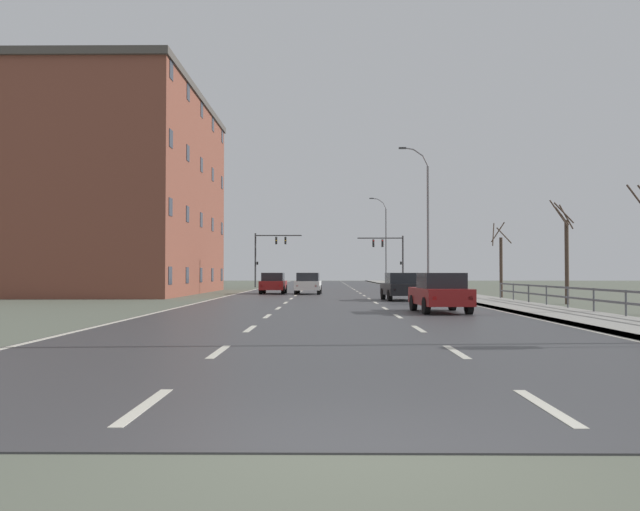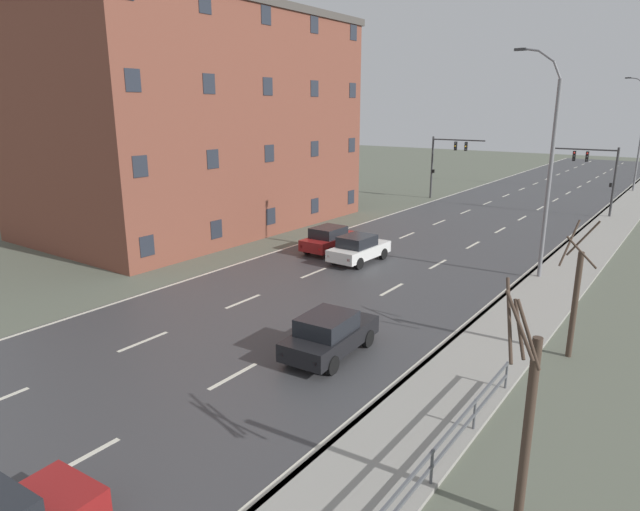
% 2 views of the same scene
% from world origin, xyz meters
% --- Properties ---
extents(ground_plane, '(160.00, 160.00, 0.12)m').
position_xyz_m(ground_plane, '(0.00, 48.00, -0.06)').
color(ground_plane, '#5B6051').
extents(road_asphalt_strip, '(14.00, 120.00, 0.03)m').
position_xyz_m(road_asphalt_strip, '(0.00, 60.00, 0.01)').
color(road_asphalt_strip, '#3D3D3F').
rests_on(road_asphalt_strip, ground).
extents(sidewalk_right, '(3.00, 120.00, 0.12)m').
position_xyz_m(sidewalk_right, '(8.43, 60.00, 0.06)').
color(sidewalk_right, gray).
rests_on(sidewalk_right, ground).
extents(street_lamp_midground, '(2.35, 0.24, 11.29)m').
position_xyz_m(street_lamp_midground, '(7.47, 45.83, 5.54)').
color(street_lamp_midground, slate).
rests_on(street_lamp_midground, ground).
extents(street_lamp_distant, '(2.29, 0.24, 11.46)m').
position_xyz_m(street_lamp_distant, '(7.48, 82.48, 5.63)').
color(street_lamp_distant, slate).
rests_on(street_lamp_distant, ground).
extents(traffic_signal_right, '(4.91, 0.36, 5.51)m').
position_xyz_m(traffic_signal_right, '(6.65, 65.69, 3.81)').
color(traffic_signal_right, '#38383A').
rests_on(traffic_signal_right, ground).
extents(traffic_signal_left, '(5.08, 0.36, 5.84)m').
position_xyz_m(traffic_signal_left, '(-6.64, 66.56, 4.03)').
color(traffic_signal_left, '#38383A').
rests_on(traffic_signal_left, ground).
extents(car_far_left, '(1.87, 4.12, 1.57)m').
position_xyz_m(car_far_left, '(-4.17, 43.99, 0.80)').
color(car_far_left, maroon).
rests_on(car_far_left, ground).
extents(car_mid_centre, '(1.93, 4.15, 1.57)m').
position_xyz_m(car_mid_centre, '(-1.55, 43.05, 0.80)').
color(car_mid_centre, silver).
rests_on(car_mid_centre, ground).
extents(car_near_right, '(2.02, 4.20, 1.57)m').
position_xyz_m(car_near_right, '(3.97, 32.17, 0.80)').
color(car_near_right, black).
rests_on(car_near_right, ground).
extents(brick_building, '(14.03, 22.97, 15.07)m').
position_xyz_m(brick_building, '(-16.63, 45.02, 7.54)').
color(brick_building, brown).
rests_on(brick_building, ground).
extents(bare_tree_mid, '(0.99, 1.07, 5.26)m').
position_xyz_m(bare_tree_mid, '(11.76, 27.83, 2.44)').
color(bare_tree_mid, '#423328').
rests_on(bare_tree_mid, ground).
extents(bare_tree_far, '(1.22, 1.25, 4.84)m').
position_xyz_m(bare_tree_far, '(10.86, 37.01, 2.19)').
color(bare_tree_far, '#423328').
rests_on(bare_tree_far, ground).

